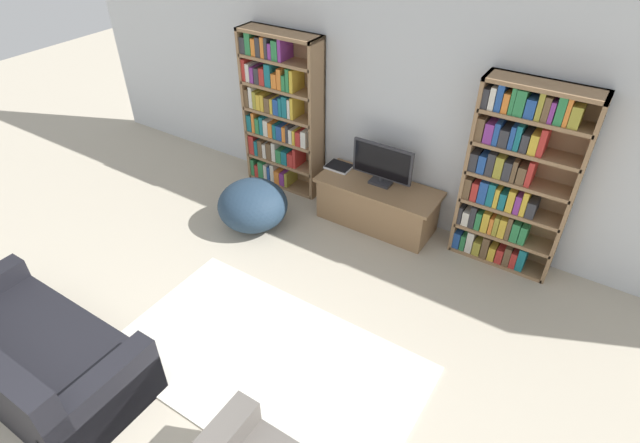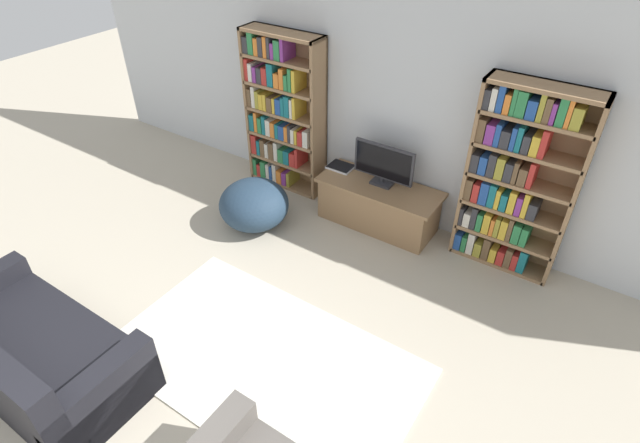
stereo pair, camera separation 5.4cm
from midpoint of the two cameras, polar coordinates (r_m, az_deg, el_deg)
The scene contains 9 objects.
wall_back at distance 5.44m, azimuth 8.08°, elevation 12.95°, with size 8.80×0.06×2.60m.
bookshelf_left at distance 6.09m, azimuth -4.89°, elevation 12.25°, with size 1.00×0.30×1.91m.
bookshelf_right at distance 5.09m, azimuth 20.92°, elevation 4.55°, with size 1.00×0.30×1.91m.
tv_stand at distance 5.66m, azimuth 6.26°, elevation 1.97°, with size 1.37×0.55×0.51m.
television at distance 5.43m, azimuth 6.84°, elevation 6.56°, with size 0.69×0.16×0.47m.
laptop at distance 5.81m, azimuth 1.93°, elevation 6.29°, with size 0.29×0.23×0.03m.
area_rug at distance 4.39m, azimuth -6.53°, elevation -15.57°, with size 2.58×1.49×0.02m.
couch_left_sectional at distance 4.65m, azimuth -30.39°, elevation -13.33°, with size 1.83×0.91×0.81m.
beanbag_ottoman at distance 5.64m, azimuth -7.96°, elevation 1.88°, with size 0.78×0.78×0.54m, color #23384C.
Camera 1 is at (2.02, -0.34, 3.46)m, focal length 28.00 mm.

